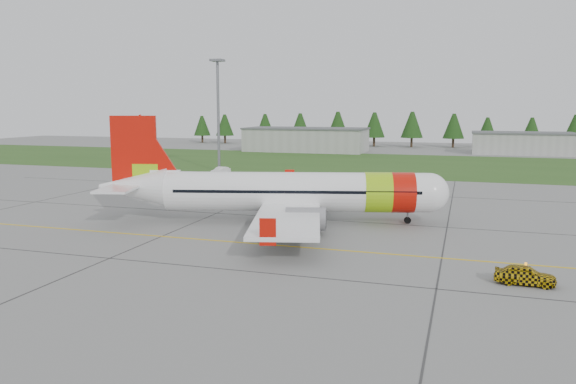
% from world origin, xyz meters
% --- Properties ---
extents(ground, '(320.00, 320.00, 0.00)m').
position_xyz_m(ground, '(0.00, 0.00, 0.00)').
color(ground, gray).
rests_on(ground, ground).
extents(aircraft, '(35.56, 33.47, 10.97)m').
position_xyz_m(aircraft, '(-5.82, 17.75, 3.16)').
color(aircraft, white).
rests_on(aircraft, ground).
extents(follow_me_car, '(1.41, 1.64, 3.93)m').
position_xyz_m(follow_me_car, '(15.60, 2.80, 1.96)').
color(follow_me_car, yellow).
rests_on(follow_me_car, ground).
extents(service_van, '(1.74, 1.67, 4.30)m').
position_xyz_m(service_van, '(-29.73, 53.57, 2.15)').
color(service_van, white).
rests_on(service_van, ground).
extents(grass_strip, '(320.00, 50.00, 0.03)m').
position_xyz_m(grass_strip, '(0.00, 82.00, 0.01)').
color(grass_strip, '#30561E').
rests_on(grass_strip, ground).
extents(taxi_guideline, '(120.00, 0.25, 0.02)m').
position_xyz_m(taxi_guideline, '(0.00, 8.00, 0.01)').
color(taxi_guideline, gold).
rests_on(taxi_guideline, ground).
extents(hangar_west, '(32.00, 14.00, 6.00)m').
position_xyz_m(hangar_west, '(-30.00, 110.00, 3.00)').
color(hangar_west, '#A8A8A3').
rests_on(hangar_west, ground).
extents(hangar_east, '(24.00, 12.00, 5.20)m').
position_xyz_m(hangar_east, '(25.00, 118.00, 2.60)').
color(hangar_east, '#A8A8A3').
rests_on(hangar_east, ground).
extents(floodlight_mast, '(0.50, 0.50, 20.00)m').
position_xyz_m(floodlight_mast, '(-32.00, 58.00, 10.00)').
color(floodlight_mast, slate).
rests_on(floodlight_mast, ground).
extents(treeline, '(160.00, 8.00, 10.00)m').
position_xyz_m(treeline, '(0.00, 138.00, 5.00)').
color(treeline, '#1C3F14').
rests_on(treeline, ground).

